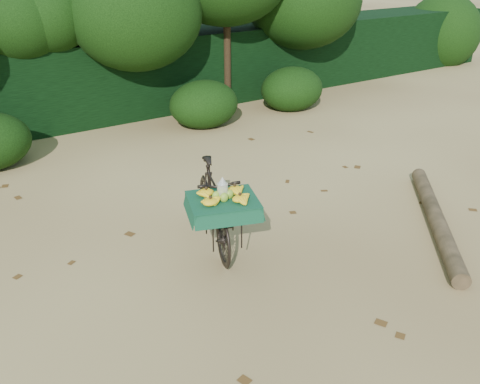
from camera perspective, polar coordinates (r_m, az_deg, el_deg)
ground at (r=7.60m, az=2.07°, el=-3.05°), size 80.00×80.00×0.00m
vendor_bicycle at (r=6.74m, az=-2.97°, el=-1.48°), size 1.24×2.00×1.15m
fallen_log at (r=7.92m, az=21.15°, el=-2.75°), size 2.29×2.52×0.23m
hedge_backdrop at (r=12.66m, az=-14.78°, el=12.31°), size 26.00×1.80×1.80m
tree_row at (r=11.52m, az=-17.18°, el=16.37°), size 14.50×2.00×4.00m
bush_clumps at (r=11.14m, az=-8.60°, el=8.70°), size 8.80×1.70×0.90m
leaf_litter at (r=8.08m, az=-0.57°, el=-1.16°), size 7.00×7.30×0.01m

